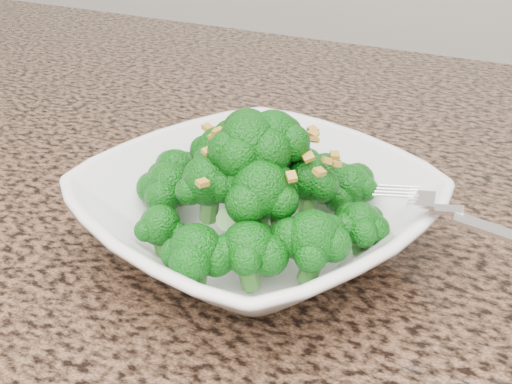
% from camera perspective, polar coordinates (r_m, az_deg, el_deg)
% --- Properties ---
extents(granite_counter, '(1.64, 1.04, 0.03)m').
position_cam_1_polar(granite_counter, '(0.61, -8.36, -0.67)').
color(granite_counter, brown).
rests_on(granite_counter, cabinet).
extents(bowl, '(0.32, 0.32, 0.06)m').
position_cam_1_polar(bowl, '(0.49, 0.00, -1.97)').
color(bowl, white).
rests_on(bowl, granite_counter).
extents(broccoli_pile, '(0.22, 0.22, 0.07)m').
position_cam_1_polar(broccoli_pile, '(0.46, 0.00, 5.24)').
color(broccoli_pile, '#0A590C').
rests_on(broccoli_pile, bowl).
extents(garlic_topping, '(0.13, 0.13, 0.01)m').
position_cam_1_polar(garlic_topping, '(0.44, 0.00, 9.85)').
color(garlic_topping, gold).
rests_on(garlic_topping, broccoli_pile).
extents(fork, '(0.18, 0.05, 0.01)m').
position_cam_1_polar(fork, '(0.44, 17.08, -1.68)').
color(fork, silver).
rests_on(fork, bowl).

